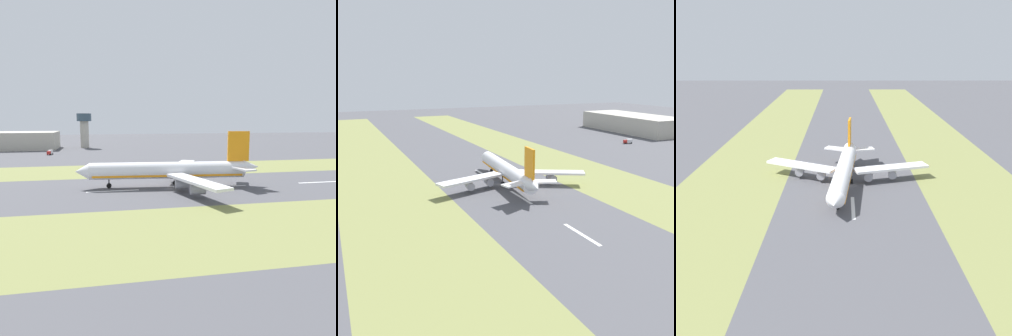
{
  "view_description": "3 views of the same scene",
  "coord_description": "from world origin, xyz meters",
  "views": [
    {
      "loc": [
        -112.01,
        23.06,
        24.98
      ],
      "look_at": [
        2.89,
        0.2,
        7.0
      ],
      "focal_mm": 35.0,
      "sensor_mm": 36.0,
      "label": 1
    },
    {
      "loc": [
        -65.52,
        -148.94,
        45.74
      ],
      "look_at": [
        2.89,
        0.2,
        7.0
      ],
      "focal_mm": 42.0,
      "sensor_mm": 36.0,
      "label": 2
    },
    {
      "loc": [
        3.18,
        137.37,
        51.77
      ],
      "look_at": [
        2.89,
        0.2,
        7.0
      ],
      "focal_mm": 42.0,
      "sensor_mm": 36.0,
      "label": 3
    }
  ],
  "objects": [
    {
      "name": "centreline_dash_near",
      "position": [
        0.0,
        -59.8,
        0.01
      ],
      "size": [
        1.2,
        18.0,
        0.01
      ],
      "primitive_type": "cube",
      "color": "silver",
      "rests_on": "ground"
    },
    {
      "name": "airplane_main_jet",
      "position": [
        2.71,
        -1.69,
        6.02
      ],
      "size": [
        63.86,
        67.22,
        20.2
      ],
      "color": "white",
      "rests_on": "ground"
    },
    {
      "name": "grass_median_east",
      "position": [
        45.0,
        0.0,
        0.0
      ],
      "size": [
        40.0,
        600.0,
        0.01
      ],
      "primitive_type": "cube",
      "color": "olive",
      "rests_on": "ground"
    },
    {
      "name": "centreline_dash_far",
      "position": [
        0.0,
        20.2,
        0.01
      ],
      "size": [
        1.2,
        18.0,
        0.01
      ],
      "primitive_type": "cube",
      "color": "silver",
      "rests_on": "ground"
    },
    {
      "name": "ground_plane",
      "position": [
        0.0,
        0.0,
        0.0
      ],
      "size": [
        800.0,
        800.0,
        0.0
      ],
      "primitive_type": "plane",
      "color": "#4C4C51"
    },
    {
      "name": "service_truck",
      "position": [
        122.41,
        58.92,
        1.67
      ],
      "size": [
        6.33,
        3.57,
        3.1
      ],
      "color": "#B2231E",
      "rests_on": "ground"
    },
    {
      "name": "control_tower",
      "position": [
        172.2,
        38.05,
        17.65
      ],
      "size": [
        12.0,
        12.0,
        28.62
      ],
      "color": "#B2AD9E",
      "rests_on": "ground"
    },
    {
      "name": "centreline_dash_mid",
      "position": [
        0.0,
        -19.8,
        0.01
      ],
      "size": [
        1.2,
        18.0,
        0.01
      ],
      "primitive_type": "cube",
      "color": "silver",
      "rests_on": "ground"
    },
    {
      "name": "grass_median_west",
      "position": [
        -45.0,
        0.0,
        0.0
      ],
      "size": [
        40.0,
        600.0,
        0.01
      ],
      "primitive_type": "cube",
      "color": "olive",
      "rests_on": "ground"
    }
  ]
}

